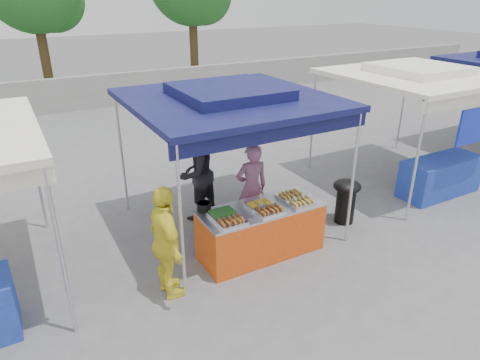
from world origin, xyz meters
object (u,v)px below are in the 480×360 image
cooking_pot (204,207)px  wok_burner (346,197)px  vendor_woman (252,188)px  customer_person (166,243)px  vendor_table (261,230)px  helper_man (195,173)px

cooking_pot → wok_burner: 2.80m
vendor_woman → customer_person: 2.21m
vendor_table → customer_person: size_ratio=1.19×
vendor_table → vendor_woman: size_ratio=1.23×
wok_burner → customer_person: 3.64m
cooking_pot → helper_man: 1.41m
wok_burner → vendor_woman: 1.79m
helper_man → customer_person: (-1.28, -1.95, -0.05)m
vendor_woman → customer_person: customer_person is taller
vendor_woman → helper_man: bearing=-46.1°
vendor_woman → vendor_table: bearing=78.3°
vendor_table → customer_person: customer_person is taller
cooking_pot → vendor_woman: 1.19m
cooking_pot → vendor_woman: (1.11, 0.43, -0.11)m
helper_man → vendor_woman: bearing=98.1°
cooking_pot → customer_person: (-0.84, -0.61, -0.08)m
wok_burner → vendor_woman: (-1.65, 0.63, 0.31)m
cooking_pot → wok_burner: bearing=-4.3°
wok_burner → helper_man: helper_man is taller
vendor_table → vendor_woman: (0.27, 0.77, 0.39)m
helper_man → customer_person: bearing=28.7°
vendor_table → cooking_pot: bearing=157.6°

